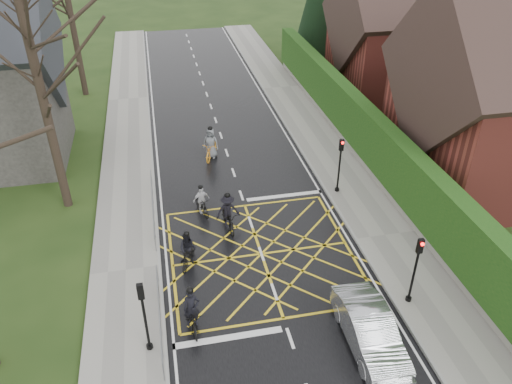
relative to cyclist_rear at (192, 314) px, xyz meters
name	(u,v)px	position (x,y,z in m)	size (l,w,h in m)	color
ground	(261,254)	(3.46, 3.64, -0.61)	(120.00, 120.00, 0.00)	black
road	(261,254)	(3.46, 3.64, -0.61)	(9.00, 80.00, 0.01)	black
sidewalk_right	(385,236)	(9.46, 3.64, -0.54)	(3.00, 80.00, 0.15)	gray
sidewalk_left	(126,271)	(-2.54, 3.64, -0.54)	(3.00, 80.00, 0.15)	gray
stone_wall	(370,166)	(11.21, 9.64, -0.26)	(0.50, 38.00, 0.70)	slate
hedge	(374,139)	(11.21, 9.64, 1.49)	(0.90, 38.00, 2.80)	#0E360E
house_far	(401,34)	(18.22, 21.64, 3.75)	(9.80, 8.80, 10.30)	maroon
conifer	(318,5)	(14.21, 29.64, 4.38)	(4.60, 4.60, 10.00)	black
tree_near	(32,54)	(-5.54, 9.64, 7.30)	(9.24, 9.24, 11.44)	black
tree_mid	(34,0)	(-6.54, 17.64, 8.02)	(10.08, 10.08, 12.48)	black
railing_south	(160,313)	(-1.19, 0.14, 0.17)	(0.05, 5.04, 1.03)	slate
railing_north	(153,203)	(-1.19, 7.64, 0.17)	(0.05, 6.04, 1.03)	slate
traffic_light_ne	(339,166)	(8.56, 7.83, 1.05)	(0.24, 0.31, 3.21)	black
traffic_light_se	(415,271)	(8.56, -0.57, 1.05)	(0.24, 0.31, 3.21)	black
traffic_light_sw	(145,318)	(-1.64, -0.86, 1.05)	(0.24, 0.31, 3.21)	black
cyclist_rear	(192,314)	(0.00, 0.00, 0.00)	(0.82, 1.99, 1.89)	black
cyclist_back	(188,252)	(0.19, 3.64, 0.04)	(1.12, 1.79, 1.74)	black
cyclist_mid	(228,215)	(2.33, 5.97, 0.10)	(1.23, 2.09, 1.96)	black
cyclist_front	(202,203)	(1.22, 7.46, -0.02)	(0.94, 1.68, 1.62)	black
cyclist_lead	(211,147)	(2.47, 13.25, 0.10)	(1.47, 2.23, 2.05)	orange
car	(370,331)	(6.16, -2.22, 0.12)	(1.54, 4.43, 1.46)	#B3B5BA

